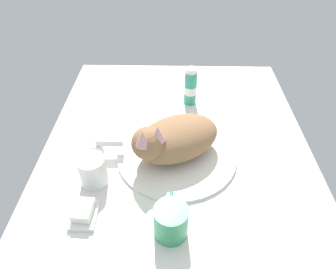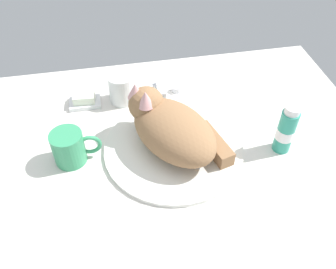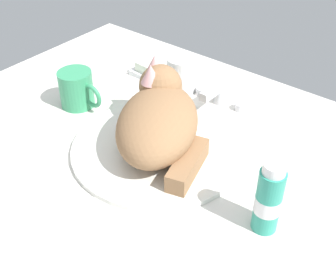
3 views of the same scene
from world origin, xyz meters
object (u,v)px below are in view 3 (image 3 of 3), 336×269
cat (159,118)px  soap_bar (149,67)px  rinse_cup (182,74)px  coffee_mug (77,89)px  faucet (219,95)px  toothpaste_bottle (269,199)px

cat → soap_bar: 30.78cm
rinse_cup → soap_bar: (-11.08, 0.47, -1.97)cm
coffee_mug → rinse_cup: (14.79, 21.07, 0.01)cm
cat → coffee_mug: cat is taller
coffee_mug → faucet: bearing=39.4°
toothpaste_bottle → soap_bar: bearing=150.7°
soap_bar → coffee_mug: bearing=-99.8°
faucet → coffee_mug: bearing=-140.6°
rinse_cup → soap_bar: 11.27cm
cat → soap_bar: size_ratio=4.86×
faucet → soap_bar: (-22.08, 0.33, -0.11)cm
rinse_cup → faucet: bearing=0.7°
coffee_mug → rinse_cup: bearing=54.9°
faucet → soap_bar: faucet is taller
soap_bar → toothpaste_bottle: (49.52, -27.82, 4.15)cm
soap_bar → toothpaste_bottle: toothpaste_bottle is taller
coffee_mug → soap_bar: 21.94cm
faucet → rinse_cup: bearing=-179.3°
faucet → soap_bar: size_ratio=2.28×
faucet → coffee_mug: size_ratio=1.16×
soap_bar → toothpaste_bottle: bearing=-29.3°
faucet → cat: 21.78cm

